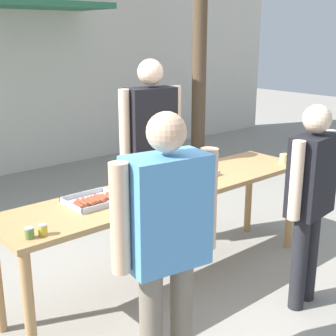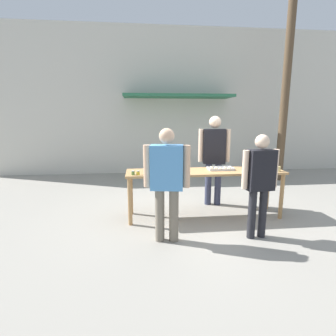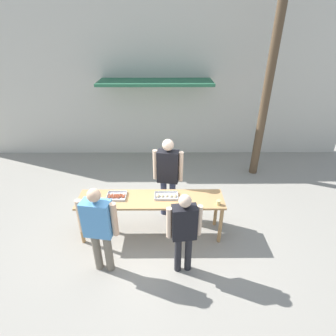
# 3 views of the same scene
# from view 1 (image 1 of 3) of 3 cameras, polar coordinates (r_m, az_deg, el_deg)

# --- Properties ---
(ground_plane) EXTENTS (24.00, 24.00, 0.00)m
(ground_plane) POSITION_cam_1_polar(r_m,az_deg,el_deg) (4.10, 0.00, -13.67)
(ground_plane) COLOR gray
(serving_table) EXTENTS (2.80, 0.65, 0.86)m
(serving_table) POSITION_cam_1_polar(r_m,az_deg,el_deg) (3.78, 0.00, -3.61)
(serving_table) COLOR tan
(serving_table) RESTS_ON ground
(food_tray_sausages) EXTENTS (0.37, 0.32, 0.04)m
(food_tray_sausages) POSITION_cam_1_polar(r_m,az_deg,el_deg) (3.42, -9.09, -3.98)
(food_tray_sausages) COLOR silver
(food_tray_sausages) RESTS_ON serving_table
(food_tray_buns) EXTENTS (0.45, 0.27, 0.06)m
(food_tray_buns) POSITION_cam_1_polar(r_m,az_deg,el_deg) (3.97, 2.73, -0.81)
(food_tray_buns) COLOR silver
(food_tray_buns) RESTS_ON serving_table
(condiment_jar_mustard) EXTENTS (0.06, 0.06, 0.07)m
(condiment_jar_mustard) POSITION_cam_1_polar(r_m,az_deg,el_deg) (2.93, -16.54, -7.61)
(condiment_jar_mustard) COLOR #567A38
(condiment_jar_mustard) RESTS_ON serving_table
(condiment_jar_ketchup) EXTENTS (0.06, 0.06, 0.07)m
(condiment_jar_ketchup) POSITION_cam_1_polar(r_m,az_deg,el_deg) (2.95, -15.02, -7.29)
(condiment_jar_ketchup) COLOR gold
(condiment_jar_ketchup) RESTS_ON serving_table
(beer_cup) EXTENTS (0.08, 0.08, 0.09)m
(beer_cup) POSITION_cam_1_polar(r_m,az_deg,el_deg) (4.51, 13.96, 1.10)
(beer_cup) COLOR #DBC67A
(beer_cup) RESTS_ON serving_table
(person_server_behind_table) EXTENTS (0.63, 0.31, 1.82)m
(person_server_behind_table) POSITION_cam_1_polar(r_m,az_deg,el_deg) (4.36, -2.08, 3.55)
(person_server_behind_table) COLOR #333851
(person_server_behind_table) RESTS_ON ground
(person_customer_holding_hotdog) EXTENTS (0.65, 0.32, 1.65)m
(person_customer_holding_hotdog) POSITION_cam_1_polar(r_m,az_deg,el_deg) (2.59, -0.19, -8.05)
(person_customer_holding_hotdog) COLOR #756B5B
(person_customer_holding_hotdog) RESTS_ON ground
(person_customer_with_cup) EXTENTS (0.57, 0.26, 1.56)m
(person_customer_with_cup) POSITION_cam_1_polar(r_m,az_deg,el_deg) (3.58, 17.00, -2.67)
(person_customer_with_cup) COLOR #232328
(person_customer_with_cup) RESTS_ON ground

